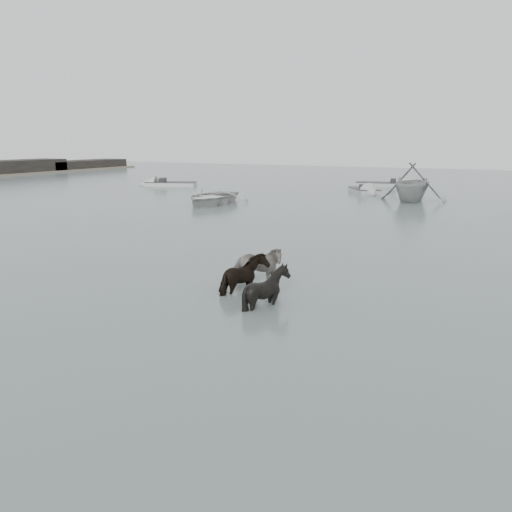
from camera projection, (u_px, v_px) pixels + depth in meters
name	position (u px, v px, depth m)	size (l,w,h in m)	color
ground	(232.00, 315.00, 12.11)	(140.00, 140.00, 0.00)	slate
pony_pinto	(257.00, 256.00, 15.13)	(0.75, 1.64, 1.38)	black
pony_dark	(245.00, 267.00, 13.88)	(1.36, 1.17, 1.37)	black
pony_black	(267.00, 279.00, 12.66)	(1.14, 1.28, 1.41)	black
rowboat_lead	(212.00, 195.00, 33.16)	(3.84, 5.38, 1.11)	silver
rowboat_trail	(413.00, 181.00, 34.49)	(4.59, 5.32, 2.80)	#9DA09D
skiff_outer	(171.00, 182.00, 46.18)	(6.33, 1.60, 0.75)	beige
skiff_mid	(364.00, 188.00, 40.02)	(4.91, 1.60, 0.75)	#A3A5A3
skiff_far	(384.00, 182.00, 45.78)	(6.89, 1.60, 0.75)	#AAADAA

